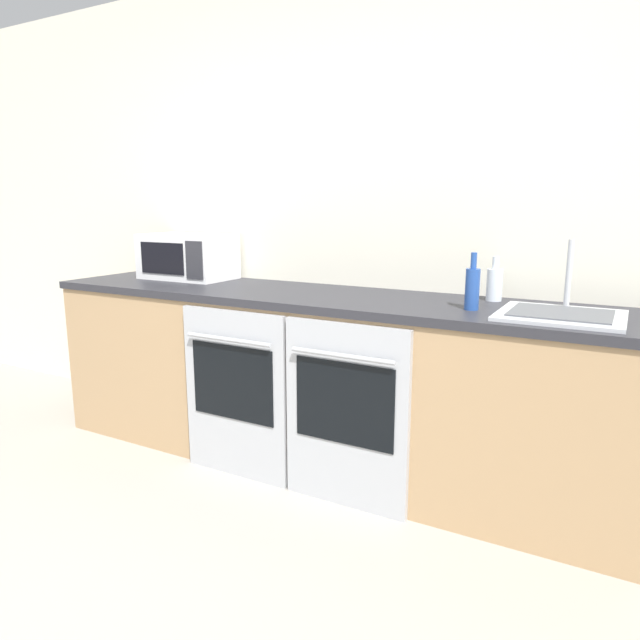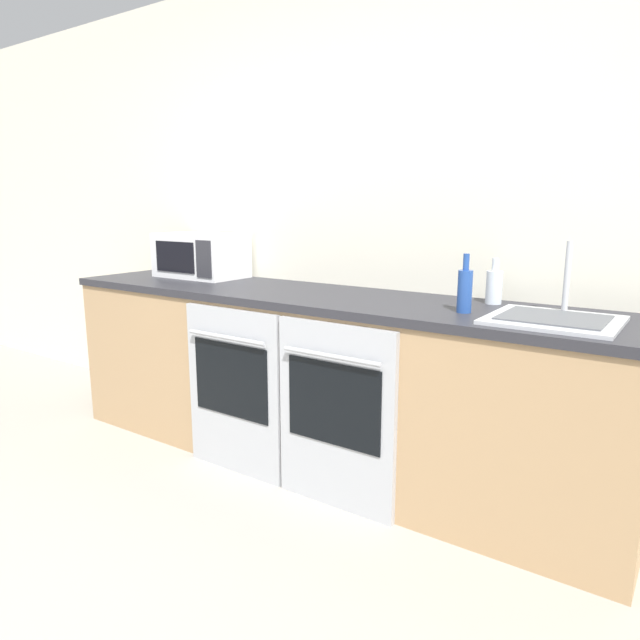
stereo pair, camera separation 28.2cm
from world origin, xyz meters
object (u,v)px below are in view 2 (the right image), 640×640
at_px(bottle_clear, 494,286).
at_px(sink, 554,318).
at_px(oven_left, 233,391).
at_px(oven_right, 335,416).
at_px(microwave, 201,255).
at_px(bottle_blue, 465,290).

height_order(bottle_clear, sink, sink).
xyz_separation_m(oven_left, oven_right, (0.61, 0.00, 0.00)).
relative_size(oven_right, microwave, 1.57).
relative_size(oven_right, sink, 1.80).
relative_size(oven_left, sink, 1.80).
bearing_deg(bottle_clear, oven_left, -153.65).
xyz_separation_m(oven_left, microwave, (-0.69, 0.47, 0.61)).
bearing_deg(microwave, bottle_clear, 2.31).
height_order(oven_left, sink, sink).
bearing_deg(bottle_blue, sink, 2.17).
bearing_deg(oven_left, oven_right, 0.00).
bearing_deg(sink, oven_right, -161.08).
bearing_deg(microwave, sink, -5.25).
bearing_deg(sink, microwave, 174.75).
distance_m(bottle_blue, sink, 0.36).
bearing_deg(microwave, bottle_blue, -6.73).
bearing_deg(bottle_blue, oven_right, -150.06).
relative_size(microwave, bottle_clear, 2.62).
height_order(oven_right, bottle_clear, bottle_clear).
bearing_deg(oven_right, sink, 18.92).
distance_m(oven_left, oven_right, 0.61).
distance_m(oven_left, microwave, 1.03).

